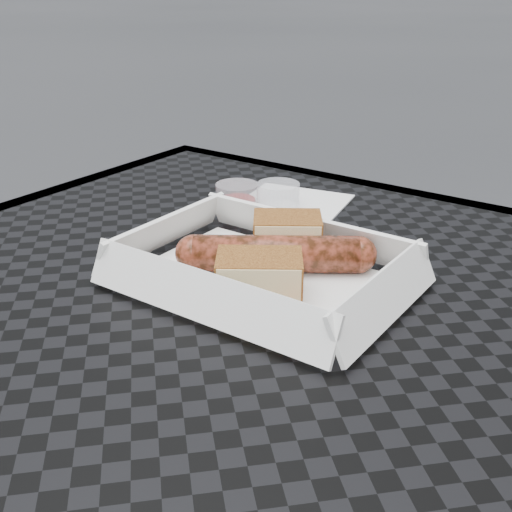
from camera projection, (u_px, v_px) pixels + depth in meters
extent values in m
cube|color=black|center=(235.00, 329.00, 0.52)|extent=(0.80, 0.80, 0.01)
cube|color=black|center=(419.00, 205.00, 0.81)|extent=(0.80, 0.03, 0.03)
cylinder|color=black|center=(198.00, 370.00, 1.11)|extent=(0.03, 0.03, 0.73)
cube|color=white|center=(262.00, 281.00, 0.57)|extent=(0.22, 0.15, 0.00)
cylinder|color=maroon|center=(276.00, 254.00, 0.58)|extent=(0.14, 0.11, 0.03)
sphere|color=maroon|center=(358.00, 255.00, 0.58)|extent=(0.03, 0.03, 0.03)
sphere|color=maroon|center=(194.00, 253.00, 0.58)|extent=(0.03, 0.03, 0.03)
cube|color=brown|center=(287.00, 236.00, 0.61)|extent=(0.08, 0.07, 0.04)
cube|color=brown|center=(259.00, 276.00, 0.54)|extent=(0.09, 0.08, 0.04)
cylinder|color=red|center=(295.00, 323.00, 0.50)|extent=(0.02, 0.02, 0.00)
torus|color=white|center=(300.00, 328.00, 0.49)|extent=(0.02, 0.02, 0.00)
cube|color=#B2D17F|center=(308.00, 325.00, 0.50)|extent=(0.02, 0.02, 0.00)
cube|color=white|center=(292.00, 204.00, 0.76)|extent=(0.14, 0.14, 0.00)
cylinder|color=maroon|center=(237.00, 197.00, 0.74)|extent=(0.05, 0.05, 0.03)
cylinder|color=silver|center=(278.00, 196.00, 0.75)|extent=(0.05, 0.05, 0.03)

